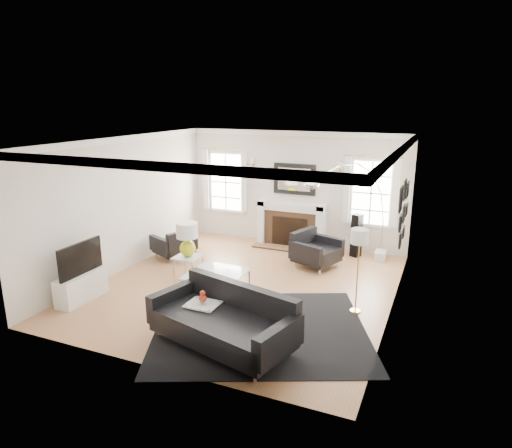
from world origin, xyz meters
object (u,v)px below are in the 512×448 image
at_px(armchair_right, 314,251).
at_px(gourd_lamp, 187,237).
at_px(coffee_table, 216,275).
at_px(sofa, 226,321).
at_px(armchair_left, 175,245).
at_px(arc_floor_lamp, 348,209).
at_px(fireplace, 291,225).

height_order(armchair_right, gourd_lamp, gourd_lamp).
relative_size(armchair_right, coffee_table, 1.16).
height_order(sofa, coffee_table, sofa).
height_order(armchair_left, arc_floor_lamp, arc_floor_lamp).
relative_size(sofa, armchair_left, 2.21).
relative_size(fireplace, sofa, 0.72).
distance_m(fireplace, armchair_left, 2.86).
distance_m(fireplace, armchair_right, 1.48).
bearing_deg(sofa, gourd_lamp, 133.30).
distance_m(fireplace, sofa, 4.94).
bearing_deg(coffee_table, sofa, -57.70).
relative_size(armchair_right, gourd_lamp, 1.71).
height_order(armchair_left, coffee_table, armchair_left).
bearing_deg(sofa, coffee_table, 122.30).
height_order(sofa, gourd_lamp, gourd_lamp).
distance_m(sofa, coffee_table, 1.79).
height_order(fireplace, gourd_lamp, gourd_lamp).
bearing_deg(sofa, armchair_right, 86.08).
bearing_deg(gourd_lamp, armchair_right, 42.76).
distance_m(armchair_left, coffee_table, 2.38).
bearing_deg(fireplace, arc_floor_lamp, -25.16).
relative_size(sofa, gourd_lamp, 3.49).
bearing_deg(armchair_left, sofa, -46.99).
bearing_deg(arc_floor_lamp, armchair_right, -144.77).
distance_m(armchair_right, arc_floor_lamp, 1.16).
xyz_separation_m(sofa, gourd_lamp, (-1.77, 1.87, 0.55)).
bearing_deg(arc_floor_lamp, fireplace, 154.84).
xyz_separation_m(coffee_table, gourd_lamp, (-0.81, 0.36, 0.52)).
distance_m(sofa, armchair_left, 4.12).
bearing_deg(arc_floor_lamp, sofa, -101.70).
bearing_deg(coffee_table, armchair_left, 141.07).
bearing_deg(gourd_lamp, armchair_left, 132.52).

